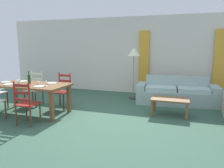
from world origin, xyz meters
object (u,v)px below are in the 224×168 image
object	(u,v)px
dining_table	(31,87)
coffee_table	(170,101)
dining_chair_far_left	(35,88)
wine_glass_near_left	(16,80)
wine_bottle	(29,79)
coffee_cup_secondary	(19,82)
coffee_cup_primary	(38,83)
couch	(176,94)
standing_lamp	(134,55)
dining_chair_far_right	(63,91)
wine_glass_near_right	(46,82)
dining_chair_near_right	(26,103)

from	to	relation	value
dining_table	coffee_table	distance (m)	3.47
dining_chair_far_left	wine_glass_near_left	world-z (taller)	dining_chair_far_left
wine_bottle	coffee_cup_secondary	xyz separation A→B (m)	(-0.28, -0.05, -0.07)
dining_chair_far_left	coffee_cup_primary	world-z (taller)	dining_chair_far_left
wine_glass_near_left	couch	world-z (taller)	wine_glass_near_left
standing_lamp	wine_glass_near_left	bearing A→B (deg)	-133.39
dining_table	dining_chair_far_right	world-z (taller)	dining_chair_far_right
coffee_cup_primary	wine_glass_near_right	bearing A→B (deg)	-20.08
dining_chair_far_right	wine_glass_near_right	size ratio (longest dim) A/B	5.96
dining_table	wine_bottle	world-z (taller)	wine_bottle
dining_chair_far_left	wine_glass_near_left	bearing A→B (deg)	-80.94
dining_chair_near_right	wine_glass_near_left	size ratio (longest dim) A/B	5.96
dining_chair_near_right	wine_glass_near_right	xyz separation A→B (m)	(0.12, 0.59, 0.38)
dining_chair_far_right	wine_glass_near_left	world-z (taller)	dining_chair_far_right
dining_chair_far_left	coffee_table	bearing A→B (deg)	3.99
dining_chair_near_right	coffee_table	xyz separation A→B (m)	(2.85, 1.71, -0.12)
dining_table	wine_bottle	bearing A→B (deg)	151.57
coffee_cup_primary	dining_chair_far_left	bearing A→B (deg)	133.57
wine_glass_near_left	couch	size ratio (longest dim) A/B	0.07
dining_chair_far_left	couch	bearing A→B (deg)	21.03
couch	coffee_table	xyz separation A→B (m)	(-0.08, -1.22, 0.06)
standing_lamp	dining_chair_far_right	bearing A→B (deg)	-133.68
wine_glass_near_left	coffee_cup_primary	distance (m)	0.59
coffee_table	standing_lamp	size ratio (longest dim) A/B	0.55
coffee_cup_secondary	coffee_cup_primary	bearing A→B (deg)	-1.31
dining_chair_far_left	coffee_cup_primary	distance (m)	1.08
dining_table	coffee_table	world-z (taller)	dining_table
wine_bottle	wine_glass_near_left	xyz separation A→B (m)	(-0.26, -0.16, -0.01)
couch	dining_chair_near_right	bearing A→B (deg)	-135.03
wine_glass_near_left	wine_bottle	bearing A→B (deg)	31.38
dining_chair_near_right	coffee_cup_primary	distance (m)	0.80
wine_bottle	couch	size ratio (longest dim) A/B	0.13
coffee_cup_primary	coffee_table	bearing A→B (deg)	18.23
dining_chair_far_right	wine_glass_near_right	distance (m)	0.95
dining_chair_near_right	wine_bottle	distance (m)	1.00
dining_chair_far_right	coffee_cup_primary	bearing A→B (deg)	-105.56
couch	dining_chair_far_left	bearing A→B (deg)	-158.97
dining_chair_far_right	wine_glass_near_right	world-z (taller)	dining_chair_far_right
coffee_cup_secondary	coffee_table	distance (m)	3.81
dining_chair_near_right	dining_chair_far_right	world-z (taller)	same
coffee_cup_primary	coffee_cup_secondary	bearing A→B (deg)	178.69
dining_chair_far_right	coffee_cup_primary	size ratio (longest dim) A/B	10.67
dining_table	dining_chair_near_right	distance (m)	0.89
dining_table	standing_lamp	distance (m)	3.23
wine_glass_near_left	coffee_table	size ratio (longest dim) A/B	0.18
standing_lamp	coffee_cup_secondary	bearing A→B (deg)	-134.96
dining_chair_near_right	coffee_cup_secondary	xyz separation A→B (m)	(-0.80, 0.72, 0.32)
dining_chair_far_left	coffee_table	distance (m)	3.78
coffee_table	standing_lamp	distance (m)	2.16
wine_bottle	coffee_cup_secondary	world-z (taller)	wine_bottle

